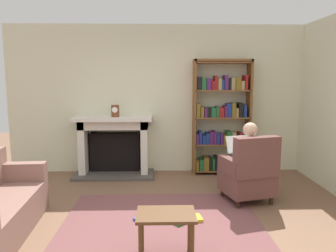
{
  "coord_description": "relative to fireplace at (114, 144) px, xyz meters",
  "views": [
    {
      "loc": [
        -0.02,
        -3.56,
        1.75
      ],
      "look_at": [
        0.1,
        1.2,
        1.05
      ],
      "focal_mm": 35.21,
      "sensor_mm": 36.0,
      "label": 1
    }
  ],
  "objects": [
    {
      "name": "scattered_books",
      "position": [
        1.04,
        -1.99,
        -0.54
      ],
      "size": [
        0.86,
        0.46,
        0.04
      ],
      "color": "#267233",
      "rests_on": "area_rug"
    },
    {
      "name": "area_rug",
      "position": [
        0.84,
        -2.0,
        -0.56
      ],
      "size": [
        2.4,
        1.8,
        0.01
      ],
      "primitive_type": "cube",
      "color": "brown",
      "rests_on": "ground"
    },
    {
      "name": "mantel_clock",
      "position": [
        0.04,
        -0.1,
        0.61
      ],
      "size": [
        0.14,
        0.14,
        0.21
      ],
      "color": "brown",
      "rests_on": "fireplace"
    },
    {
      "name": "armchair_reading",
      "position": [
        2.08,
        -1.42,
        -0.14
      ],
      "size": [
        0.78,
        0.77,
        0.97
      ],
      "rotation": [
        0.0,
        0.0,
        3.41
      ],
      "color": "#331E14",
      "rests_on": "ground"
    },
    {
      "name": "back_wall",
      "position": [
        0.84,
        0.25,
        0.78
      ],
      "size": [
        5.6,
        0.1,
        2.7
      ],
      "primitive_type": "cube",
      "color": "beige",
      "rests_on": "ground"
    },
    {
      "name": "bookshelf",
      "position": [
        1.94,
        0.03,
        0.43
      ],
      "size": [
        1.03,
        0.32,
        2.07
      ],
      "color": "brown",
      "rests_on": "ground"
    },
    {
      "name": "ground",
      "position": [
        0.84,
        -2.3,
        -0.57
      ],
      "size": [
        14.0,
        14.0,
        0.0
      ],
      "primitive_type": "plane",
      "color": "brown"
    },
    {
      "name": "fireplace",
      "position": [
        0.0,
        0.0,
        0.0
      ],
      "size": [
        1.41,
        0.64,
        1.07
      ],
      "color": "#4C4742",
      "rests_on": "ground"
    },
    {
      "name": "seated_reader",
      "position": [
        2.04,
        -1.31,
        0.05
      ],
      "size": [
        0.46,
        0.59,
        1.14
      ],
      "rotation": [
        0.0,
        0.0,
        3.41
      ],
      "color": "white",
      "rests_on": "ground"
    },
    {
      "name": "side_table",
      "position": [
        0.88,
        -2.89,
        -0.17
      ],
      "size": [
        0.56,
        0.39,
        0.48
      ],
      "color": "brown",
      "rests_on": "ground"
    }
  ]
}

